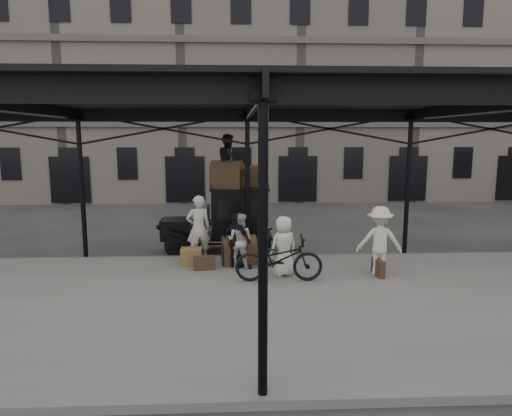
{
  "coord_description": "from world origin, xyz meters",
  "views": [
    {
      "loc": [
        -0.38,
        -11.9,
        3.85
      ],
      "look_at": [
        0.24,
        1.6,
        1.7
      ],
      "focal_mm": 32.0,
      "sensor_mm": 36.0,
      "label": 1
    }
  ],
  "objects": [
    {
      "name": "porter_official",
      "position": [
        -0.35,
        0.6,
        0.94
      ],
      "size": [
        0.97,
        0.86,
        1.57
      ],
      "primitive_type": "imported",
      "rotation": [
        0.0,
        0.0,
        2.5
      ],
      "color": "black",
      "rests_on": "platform"
    },
    {
      "name": "porter_midleft",
      "position": [
        -0.26,
        0.67,
        0.93
      ],
      "size": [
        0.93,
        0.84,
        1.55
      ],
      "primitive_type": "imported",
      "rotation": [
        0.0,
        0.0,
        2.74
      ],
      "color": "beige",
      "rests_on": "platform"
    },
    {
      "name": "porter_centre",
      "position": [
        0.9,
        -0.16,
        0.95
      ],
      "size": [
        0.93,
        0.8,
        1.61
      ],
      "primitive_type": "imported",
      "rotation": [
        0.0,
        0.0,
        3.58
      ],
      "color": "silver",
      "rests_on": "platform"
    },
    {
      "name": "taxi",
      "position": [
        -0.55,
        3.01,
        1.2
      ],
      "size": [
        3.65,
        1.55,
        2.18
      ],
      "color": "black",
      "rests_on": "ground"
    },
    {
      "name": "porter_roof",
      "position": [
        -0.59,
        2.91,
        3.05
      ],
      "size": [
        0.71,
        0.88,
        1.73
      ],
      "primitive_type": "imported",
      "rotation": [
        0.0,
        0.0,
        1.64
      ],
      "color": "black",
      "rests_on": "taxi"
    },
    {
      "name": "steamer_trunk_platform",
      "position": [
        -0.27,
        1.01,
        0.5
      ],
      "size": [
        1.05,
        0.76,
        0.7
      ],
      "primitive_type": null,
      "rotation": [
        0.0,
        0.0,
        0.19
      ],
      "color": "#4A2E22",
      "rests_on": "platform"
    },
    {
      "name": "ground",
      "position": [
        0.0,
        0.0,
        0.0
      ],
      "size": [
        120.0,
        120.0,
        0.0
      ],
      "primitive_type": "plane",
      "color": "#383533",
      "rests_on": "ground"
    },
    {
      "name": "suitcase_upright",
      "position": [
        3.41,
        -0.33,
        0.38
      ],
      "size": [
        0.21,
        0.61,
        0.45
      ],
      "primitive_type": "cube",
      "rotation": [
        0.0,
        0.0,
        0.11
      ],
      "color": "#4A2E22",
      "rests_on": "platform"
    },
    {
      "name": "porter_right",
      "position": [
        3.46,
        -0.19,
        1.08
      ],
      "size": [
        1.29,
        0.87,
        1.85
      ],
      "primitive_type": "imported",
      "rotation": [
        0.0,
        0.0,
        2.99
      ],
      "color": "silver",
      "rests_on": "platform"
    },
    {
      "name": "wicker_hamper",
      "position": [
        -1.65,
        0.91,
        0.4
      ],
      "size": [
        0.61,
        0.47,
        0.5
      ],
      "primitive_type": "cube",
      "rotation": [
        0.0,
        0.0,
        0.03
      ],
      "color": "olive",
      "rests_on": "platform"
    },
    {
      "name": "building_frontage",
      "position": [
        0.0,
        18.0,
        7.0
      ],
      "size": [
        64.0,
        8.0,
        14.0
      ],
      "primitive_type": "cube",
      "color": "slate",
      "rests_on": "ground"
    },
    {
      "name": "suitcase_flat",
      "position": [
        -1.25,
        0.42,
        0.35
      ],
      "size": [
        0.62,
        0.24,
        0.4
      ],
      "primitive_type": "cube",
      "rotation": [
        0.0,
        0.0,
        0.16
      ],
      "color": "#4A2E22",
      "rests_on": "platform"
    },
    {
      "name": "porter_left",
      "position": [
        -1.47,
        1.36,
        1.14
      ],
      "size": [
        0.82,
        0.65,
        1.98
      ],
      "primitive_type": "imported",
      "rotation": [
        0.0,
        0.0,
        3.41
      ],
      "color": "beige",
      "rests_on": "platform"
    },
    {
      "name": "bicycle",
      "position": [
        0.73,
        -0.64,
        0.74
      ],
      "size": [
        2.25,
        0.81,
        1.18
      ],
      "primitive_type": "imported",
      "rotation": [
        0.0,
        0.0,
        1.56
      ],
      "color": "black",
      "rests_on": "platform"
    },
    {
      "name": "steamer_trunk_roof_near",
      "position": [
        -0.64,
        2.76,
        2.55
      ],
      "size": [
        1.13,
        0.86,
        0.74
      ],
      "primitive_type": null,
      "rotation": [
        0.0,
        0.0,
        -0.27
      ],
      "color": "#4A2E22",
      "rests_on": "taxi"
    },
    {
      "name": "steamer_trunk_roof_far",
      "position": [
        0.11,
        3.21,
        2.48
      ],
      "size": [
        0.88,
        0.62,
        0.6
      ],
      "primitive_type": null,
      "rotation": [
        0.0,
        0.0,
        -0.17
      ],
      "color": "#4A2E22",
      "rests_on": "taxi"
    },
    {
      "name": "platform",
      "position": [
        0.0,
        -2.0,
        0.07
      ],
      "size": [
        28.0,
        8.0,
        0.15
      ],
      "primitive_type": "cube",
      "color": "slate",
      "rests_on": "ground"
    },
    {
      "name": "canopy",
      "position": [
        0.0,
        -1.72,
        4.6
      ],
      "size": [
        22.5,
        9.0,
        4.74
      ],
      "color": "black",
      "rests_on": "ground"
    }
  ]
}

